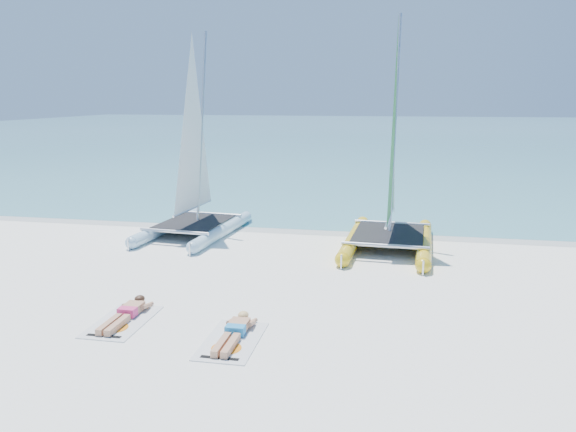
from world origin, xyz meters
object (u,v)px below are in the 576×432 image
catamaran_blue (194,173)px  towel_b (232,341)px  towel_a (122,321)px  sunbather_b (235,331)px  catamaran_yellow (392,171)px  sunbather_a (127,313)px

catamaran_blue → towel_b: (3.61, -7.90, -2.03)m
towel_a → sunbather_b: (2.46, -0.27, 0.11)m
catamaran_yellow → sunbather_b: size_ratio=4.18×
towel_b → sunbather_a: bearing=165.1°
sunbather_b → towel_a: bearing=173.8°
towel_a → towel_b: bearing=-10.6°
towel_a → sunbather_a: 0.22m
catamaran_yellow → towel_b: 8.66m
catamaran_blue → sunbather_b: bearing=-59.7°
towel_a → sunbather_a: sunbather_a is taller
catamaran_blue → sunbather_a: bearing=-75.8°
catamaran_yellow → towel_a: size_ratio=3.90×
sunbather_b → catamaran_yellow: bearing=70.1°
catamaran_blue → towel_b: size_ratio=3.70×
catamaran_yellow → sunbather_a: bearing=-123.0°
towel_a → sunbather_b: bearing=-6.2°
sunbather_a → sunbather_b: bearing=-10.6°
sunbather_a → towel_b: (2.46, -0.65, -0.11)m
catamaran_blue → catamaran_yellow: (6.39, -0.02, 0.23)m
catamaran_yellow → sunbather_a: 9.18m
sunbather_b → sunbather_a: bearing=169.4°
towel_a → catamaran_yellow: bearing=54.8°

